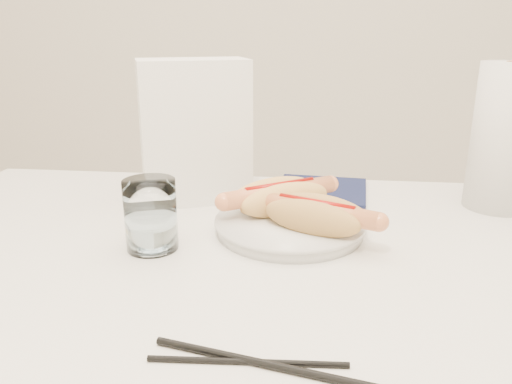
# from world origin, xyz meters

# --- Properties ---
(table) EXTENTS (1.20, 0.80, 0.75)m
(table) POSITION_xyz_m (0.00, 0.00, 0.69)
(table) COLOR white
(table) RESTS_ON ground
(plate) EXTENTS (0.26, 0.26, 0.02)m
(plate) POSITION_xyz_m (0.05, 0.10, 0.76)
(plate) COLOR silver
(plate) RESTS_ON table
(hotdog_left) EXTENTS (0.18, 0.15, 0.05)m
(hotdog_left) POSITION_xyz_m (0.03, 0.14, 0.79)
(hotdog_left) COLOR #F2B760
(hotdog_left) RESTS_ON plate
(hotdog_right) EXTENTS (0.18, 0.12, 0.05)m
(hotdog_right) POSITION_xyz_m (0.08, 0.07, 0.79)
(hotdog_right) COLOR tan
(hotdog_right) RESTS_ON plate
(water_glass) EXTENTS (0.07, 0.07, 0.10)m
(water_glass) POSITION_xyz_m (-0.15, 0.02, 0.80)
(water_glass) COLOR white
(water_glass) RESTS_ON table
(chopstick_near) EXTENTS (0.19, 0.02, 0.01)m
(chopstick_near) POSITION_xyz_m (0.02, -0.22, 0.75)
(chopstick_near) COLOR black
(chopstick_near) RESTS_ON table
(chopstick_far) EXTENTS (0.24, 0.06, 0.01)m
(chopstick_far) POSITION_xyz_m (0.05, -0.22, 0.75)
(chopstick_far) COLOR black
(chopstick_far) RESTS_ON table
(napkin_box) EXTENTS (0.21, 0.16, 0.25)m
(napkin_box) POSITION_xyz_m (-0.13, 0.25, 0.87)
(napkin_box) COLOR white
(napkin_box) RESTS_ON table
(navy_napkin) EXTENTS (0.18, 0.18, 0.01)m
(navy_napkin) POSITION_xyz_m (0.10, 0.31, 0.75)
(navy_napkin) COLOR #13193C
(navy_napkin) RESTS_ON table
(paper_towel_roll) EXTENTS (0.13, 0.13, 0.25)m
(paper_towel_roll) POSITION_xyz_m (0.40, 0.26, 0.87)
(paper_towel_roll) COLOR silver
(paper_towel_roll) RESTS_ON table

